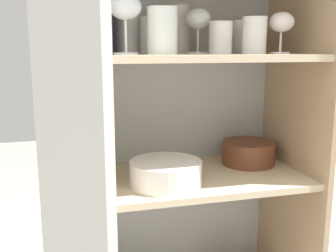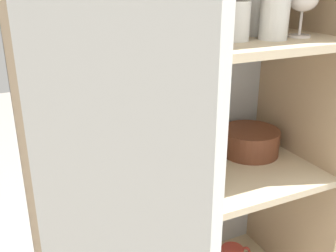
% 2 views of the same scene
% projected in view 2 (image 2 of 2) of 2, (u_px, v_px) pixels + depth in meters
% --- Properties ---
extents(cupboard_back_panel, '(0.80, 0.02, 1.44)m').
position_uv_depth(cupboard_back_panel, '(155.00, 153.00, 1.25)').
color(cupboard_back_panel, '#B2B7BC').
rests_on(cupboard_back_panel, ground_plane).
extents(cupboard_side_left, '(0.02, 0.42, 1.44)m').
position_uv_depth(cupboard_side_left, '(38.00, 216.00, 0.93)').
color(cupboard_side_left, tan).
rests_on(cupboard_side_left, ground_plane).
extents(cupboard_side_right, '(0.02, 0.42, 1.44)m').
position_uv_depth(cupboard_side_right, '(294.00, 155.00, 1.24)').
color(cupboard_side_right, tan).
rests_on(cupboard_side_right, ground_plane).
extents(shelf_board_middle, '(0.77, 0.38, 0.02)m').
position_uv_depth(shelf_board_middle, '(185.00, 182.00, 1.08)').
color(shelf_board_middle, beige).
extents(shelf_board_upper, '(0.77, 0.38, 0.02)m').
position_uv_depth(shelf_board_upper, '(187.00, 45.00, 0.95)').
color(shelf_board_upper, beige).
extents(tumbler_glass_0, '(0.08, 0.08, 0.10)m').
position_uv_depth(tumbler_glass_0, '(256.00, 15.00, 1.02)').
color(tumbler_glass_0, white).
rests_on(tumbler_glass_0, shelf_board_upper).
extents(tumbler_glass_1, '(0.08, 0.08, 0.11)m').
position_uv_depth(tumbler_glass_1, '(117.00, 16.00, 0.95)').
color(tumbler_glass_1, white).
rests_on(tumbler_glass_1, shelf_board_upper).
extents(tumbler_glass_2, '(0.07, 0.07, 0.10)m').
position_uv_depth(tumbler_glass_2, '(274.00, 17.00, 0.94)').
color(tumbler_glass_2, white).
rests_on(tumbler_glass_2, shelf_board_upper).
extents(tumbler_glass_3, '(0.06, 0.06, 0.13)m').
position_uv_depth(tumbler_glass_3, '(59.00, 19.00, 0.78)').
color(tumbler_glass_3, white).
rests_on(tumbler_glass_3, shelf_board_upper).
extents(tumbler_glass_4, '(0.07, 0.07, 0.11)m').
position_uv_depth(tumbler_glass_4, '(152.00, 18.00, 0.92)').
color(tumbler_glass_4, white).
rests_on(tumbler_glass_4, shelf_board_upper).
extents(tumbler_glass_5, '(0.07, 0.07, 0.09)m').
position_uv_depth(tumbler_glass_5, '(236.00, 21.00, 0.93)').
color(tumbler_glass_5, white).
rests_on(tumbler_glass_5, shelf_board_upper).
extents(tumbler_glass_6, '(0.08, 0.08, 0.12)m').
position_uv_depth(tumbler_glass_6, '(174.00, 20.00, 0.81)').
color(tumbler_glass_6, white).
rests_on(tumbler_glass_6, shelf_board_upper).
extents(tumbler_glass_7, '(0.08, 0.08, 0.15)m').
position_uv_depth(tumbler_glass_7, '(175.00, 5.00, 1.02)').
color(tumbler_glass_7, silver).
rests_on(tumbler_glass_7, shelf_board_upper).
extents(wine_glass_1, '(0.07, 0.07, 0.12)m').
position_uv_depth(wine_glass_1, '(303.00, 2.00, 0.97)').
color(wine_glass_1, silver).
rests_on(wine_glass_1, shelf_board_upper).
extents(plate_stack_white, '(0.21, 0.21, 0.07)m').
position_uv_depth(plate_stack_white, '(175.00, 184.00, 0.98)').
color(plate_stack_white, white).
rests_on(plate_stack_white, shelf_board_middle).
extents(mixing_bowl_large, '(0.18, 0.18, 0.08)m').
position_uv_depth(mixing_bowl_large, '(250.00, 140.00, 1.22)').
color(mixing_bowl_large, brown).
rests_on(mixing_bowl_large, shelf_board_middle).
extents(serving_bowl_small, '(0.13, 0.13, 0.06)m').
position_uv_depth(serving_bowl_small, '(81.00, 196.00, 0.94)').
color(serving_bowl_small, brown).
rests_on(serving_bowl_small, shelf_board_middle).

